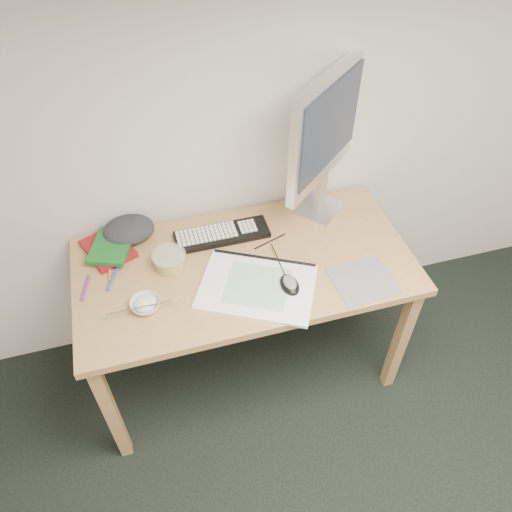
# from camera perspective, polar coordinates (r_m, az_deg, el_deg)

# --- Properties ---
(desk) EXTENTS (1.40, 0.70, 0.75)m
(desk) POSITION_cam_1_polar(r_m,az_deg,el_deg) (2.14, -1.25, -2.38)
(desk) COLOR tan
(desk) RESTS_ON ground
(mousepad) EXTENTS (0.25, 0.23, 0.00)m
(mousepad) POSITION_cam_1_polar(r_m,az_deg,el_deg) (2.05, 12.13, -2.77)
(mousepad) COLOR slate
(mousepad) RESTS_ON desk
(sketchpad) EXTENTS (0.54, 0.49, 0.01)m
(sketchpad) POSITION_cam_1_polar(r_m,az_deg,el_deg) (1.98, 0.13, -3.54)
(sketchpad) COLOR white
(sketchpad) RESTS_ON desk
(keyboard) EXTENTS (0.41, 0.13, 0.02)m
(keyboard) POSITION_cam_1_polar(r_m,az_deg,el_deg) (2.19, -3.92, 2.47)
(keyboard) COLOR black
(keyboard) RESTS_ON desk
(monitor) EXTENTS (0.47, 0.41, 0.68)m
(monitor) POSITION_cam_1_polar(r_m,az_deg,el_deg) (2.10, 8.27, 14.22)
(monitor) COLOR silver
(monitor) RESTS_ON desk
(mouse) EXTENTS (0.08, 0.12, 0.04)m
(mouse) POSITION_cam_1_polar(r_m,az_deg,el_deg) (1.96, 3.88, -3.06)
(mouse) COLOR black
(mouse) RESTS_ON sketchpad
(rice_bowl) EXTENTS (0.12, 0.12, 0.04)m
(rice_bowl) POSITION_cam_1_polar(r_m,az_deg,el_deg) (1.95, -12.50, -5.45)
(rice_bowl) COLOR white
(rice_bowl) RESTS_ON desk
(chopsticks) EXTENTS (0.25, 0.02, 0.02)m
(chopsticks) POSITION_cam_1_polar(r_m,az_deg,el_deg) (1.92, -12.84, -5.71)
(chopsticks) COLOR silver
(chopsticks) RESTS_ON rice_bowl
(fruit_tub) EXTENTS (0.15, 0.15, 0.07)m
(fruit_tub) POSITION_cam_1_polar(r_m,az_deg,el_deg) (2.07, -9.85, -0.50)
(fruit_tub) COLOR gold
(fruit_tub) RESTS_ON desk
(book_red) EXTENTS (0.24, 0.27, 0.02)m
(book_red) POSITION_cam_1_polar(r_m,az_deg,el_deg) (2.21, -16.53, 0.80)
(book_red) COLOR maroon
(book_red) RESTS_ON desk
(book_green) EXTENTS (0.22, 0.26, 0.02)m
(book_green) POSITION_cam_1_polar(r_m,az_deg,el_deg) (2.19, -16.17, 1.12)
(book_green) COLOR #175D1F
(book_green) RESTS_ON book_red
(cloth_lump) EXTENTS (0.20, 0.18, 0.08)m
(cloth_lump) POSITION_cam_1_polar(r_m,az_deg,el_deg) (2.23, -14.35, 2.91)
(cloth_lump) COLOR #282D31
(cloth_lump) RESTS_ON desk
(pencil_pink) EXTENTS (0.16, 0.09, 0.01)m
(pencil_pink) POSITION_cam_1_polar(r_m,az_deg,el_deg) (2.08, -0.92, -0.53)
(pencil_pink) COLOR pink
(pencil_pink) RESTS_ON desk
(pencil_tan) EXTENTS (0.18, 0.07, 0.01)m
(pencil_tan) POSITION_cam_1_polar(r_m,az_deg,el_deg) (2.10, -2.60, 0.08)
(pencil_tan) COLOR tan
(pencil_tan) RESTS_ON desk
(pencil_black) EXTENTS (0.16, 0.06, 0.01)m
(pencil_black) POSITION_cam_1_polar(r_m,az_deg,el_deg) (2.17, 1.61, 1.69)
(pencil_black) COLOR black
(pencil_black) RESTS_ON desk
(marker_blue) EXTENTS (0.06, 0.13, 0.01)m
(marker_blue) POSITION_cam_1_polar(r_m,az_deg,el_deg) (2.09, -16.05, -2.43)
(marker_blue) COLOR #204CB0
(marker_blue) RESTS_ON desk
(marker_orange) EXTENTS (0.02, 0.12, 0.01)m
(marker_orange) POSITION_cam_1_polar(r_m,az_deg,el_deg) (2.13, -16.39, -1.58)
(marker_orange) COLOR orange
(marker_orange) RESTS_ON desk
(marker_purple) EXTENTS (0.04, 0.13, 0.01)m
(marker_purple) POSITION_cam_1_polar(r_m,az_deg,el_deg) (2.09, -18.92, -3.48)
(marker_purple) COLOR #742589
(marker_purple) RESTS_ON desk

